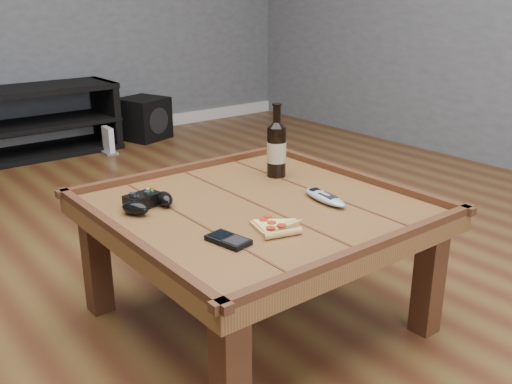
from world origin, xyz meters
TOP-DOWN VIEW (x-y plane):
  - ground at (0.00, 0.00)m, footprint 6.00×6.00m
  - baseboard at (0.00, 2.99)m, footprint 5.00×0.02m
  - coffee_table at (0.00, 0.00)m, footprint 1.03×1.03m
  - media_console at (0.00, 2.75)m, footprint 1.40×0.45m
  - beer_bottle at (0.26, 0.21)m, footprint 0.07×0.07m
  - game_controller at (-0.31, 0.19)m, footprint 0.20×0.15m
  - pizza_slice at (-0.09, -0.20)m, footprint 0.18×0.24m
  - smartphone at (-0.26, -0.19)m, footprint 0.09×0.14m
  - remote_control at (0.20, -0.12)m, footprint 0.09×0.21m
  - subwoofer at (0.97, 2.72)m, footprint 0.42×0.42m
  - game_console at (0.55, 2.47)m, footprint 0.10×0.16m

SIDE VIEW (x-z plane):
  - ground at x=0.00m, z-range 0.00..0.00m
  - baseboard at x=0.00m, z-range 0.00..0.10m
  - game_console at x=0.55m, z-range -0.01..0.19m
  - subwoofer at x=0.97m, z-range 0.00..0.33m
  - media_console at x=0.00m, z-range 0.00..0.50m
  - coffee_table at x=0.00m, z-range 0.15..0.63m
  - pizza_slice at x=-0.09m, z-range 0.45..0.47m
  - smartphone at x=-0.26m, z-range 0.45..0.47m
  - remote_control at x=0.20m, z-range 0.45..0.48m
  - game_controller at x=-0.31m, z-range 0.45..0.50m
  - beer_bottle at x=0.26m, z-range 0.42..0.71m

